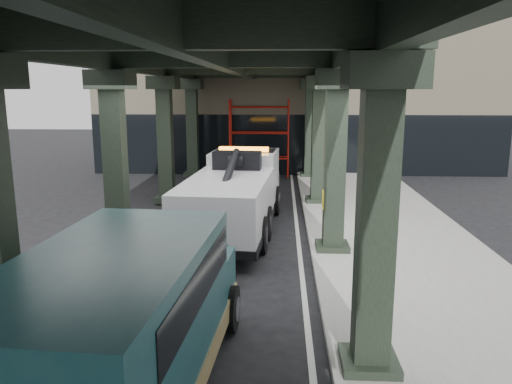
# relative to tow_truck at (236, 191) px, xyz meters

# --- Properties ---
(ground) EXTENTS (90.00, 90.00, 0.00)m
(ground) POSITION_rel_tow_truck_xyz_m (0.29, -4.21, -1.30)
(ground) COLOR black
(ground) RESTS_ON ground
(sidewalk) EXTENTS (5.00, 40.00, 0.15)m
(sidewalk) POSITION_rel_tow_truck_xyz_m (4.79, -2.21, -1.22)
(sidewalk) COLOR gray
(sidewalk) RESTS_ON ground
(lane_stripe) EXTENTS (0.12, 38.00, 0.01)m
(lane_stripe) POSITION_rel_tow_truck_xyz_m (1.99, -2.21, -1.29)
(lane_stripe) COLOR silver
(lane_stripe) RESTS_ON ground
(viaduct) EXTENTS (7.40, 32.00, 6.40)m
(viaduct) POSITION_rel_tow_truck_xyz_m (-0.11, -2.21, 4.16)
(viaduct) COLOR black
(viaduct) RESTS_ON ground
(building) EXTENTS (22.00, 10.00, 8.00)m
(building) POSITION_rel_tow_truck_xyz_m (2.29, 15.79, 2.70)
(building) COLOR #C6B793
(building) RESTS_ON ground
(scaffolding) EXTENTS (3.08, 0.88, 4.00)m
(scaffolding) POSITION_rel_tow_truck_xyz_m (0.29, 10.44, 0.81)
(scaffolding) COLOR #B0180E
(scaffolding) RESTS_ON ground
(tow_truck) EXTENTS (2.87, 8.25, 2.66)m
(tow_truck) POSITION_rel_tow_truck_xyz_m (0.00, 0.00, 0.00)
(tow_truck) COLOR black
(tow_truck) RESTS_ON ground
(towed_van) EXTENTS (2.75, 6.17, 2.45)m
(towed_van) POSITION_rel_tow_truck_xyz_m (-0.71, -9.29, 0.02)
(towed_van) COLOR #11393D
(towed_van) RESTS_ON ground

